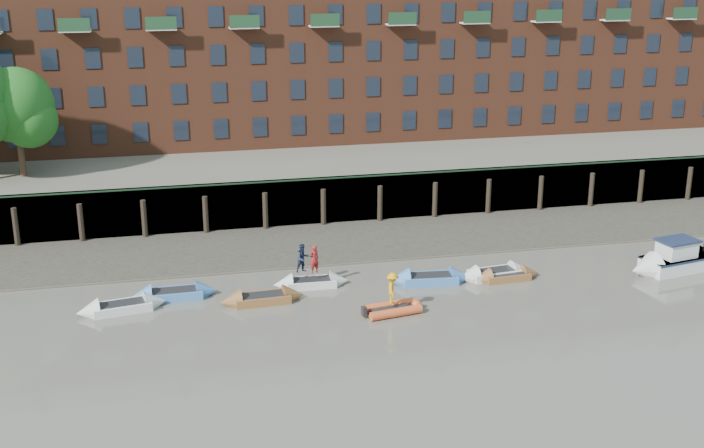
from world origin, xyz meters
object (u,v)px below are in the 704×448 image
object	(u,v)px
rowboat_1	(174,294)
rowboat_2	(262,299)
person_rower_b	(303,258)
rib_tender	(394,309)
person_rower_a	(314,259)
rowboat_6	(506,276)
rowboat_5	(494,274)
motor_launch	(667,262)
rowboat_0	(122,307)
person_rib_crew	(393,289)
rowboat_3	(311,283)
rowboat_4	(430,279)

from	to	relation	value
rowboat_1	rowboat_2	distance (m)	4.96
person_rower_b	rowboat_1	bearing A→B (deg)	162.78
rib_tender	person_rower_a	distance (m)	5.89
rowboat_6	rowboat_1	bearing A→B (deg)	172.93
person_rower_b	person_rower_a	bearing A→B (deg)	-43.49
rowboat_5	rib_tender	bearing A→B (deg)	-159.01
rowboat_6	person_rower_b	world-z (taller)	person_rower_b
rowboat_5	motor_launch	distance (m)	10.44
rowboat_0	rowboat_1	bearing A→B (deg)	14.10
rib_tender	rowboat_5	bearing A→B (deg)	17.75
rowboat_2	motor_launch	distance (m)	24.03
rowboat_6	motor_launch	world-z (taller)	motor_launch
rowboat_5	person_rower_a	bearing A→B (deg)	168.68
rowboat_0	person_rower_a	xyz separation A→B (m)	(10.60, 1.19, 1.43)
rowboat_2	motor_launch	size ratio (longest dim) A/B	0.75
rowboat_2	rib_tender	distance (m)	7.23
rowboat_2	person_rib_crew	size ratio (longest dim) A/B	2.69
rowboat_2	rowboat_0	bearing A→B (deg)	173.64
rowboat_5	rowboat_3	bearing A→B (deg)	168.25
person_rib_crew	rowboat_5	bearing A→B (deg)	-48.17
rowboat_4	rowboat_5	bearing A→B (deg)	5.44
rowboat_1	person_rower_a	xyz separation A→B (m)	(7.83, -0.04, 1.42)
rowboat_0	rowboat_4	world-z (taller)	rowboat_4
rowboat_0	rowboat_5	distance (m)	21.11
rowboat_0	person_rower_a	bearing A→B (deg)	-3.57
rib_tender	motor_launch	distance (m)	17.55
rib_tender	person_rower_a	size ratio (longest dim) A/B	1.97
person_rower_a	person_rower_b	world-z (taller)	person_rower_b
rowboat_3	motor_launch	world-z (taller)	motor_launch
rowboat_4	rowboat_3	bearing A→B (deg)	177.56
rowboat_0	motor_launch	world-z (taller)	motor_launch
person_rib_crew	person_rower_a	bearing A→B (deg)	51.11
person_rower_b	rib_tender	bearing A→B (deg)	-69.07
person_rower_a	person_rib_crew	bearing A→B (deg)	104.23
rowboat_4	rowboat_5	world-z (taller)	rowboat_4
person_rower_a	rowboat_0	bearing A→B (deg)	-15.74
rowboat_6	person_rib_crew	bearing A→B (deg)	-160.40
rowboat_1	rib_tender	xyz separation A→B (m)	(11.28, -4.60, -0.01)
rowboat_3	motor_launch	size ratio (longest dim) A/B	0.70
motor_launch	person_rower_a	distance (m)	20.99
rowboat_3	rib_tender	xyz separation A→B (m)	(3.62, -4.65, 0.02)
rowboat_2	person_rower_b	bearing A→B (deg)	33.95
rowboat_1	person_rib_crew	xyz separation A→B (m)	(11.18, -4.59, 1.14)
person_rower_b	rowboat_5	bearing A→B (deg)	-24.95
rowboat_5	person_rower_b	xyz separation A→B (m)	(-11.10, 1.15, 1.44)
rowboat_4	person_rower_a	bearing A→B (deg)	178.16
rib_tender	motor_launch	size ratio (longest dim) A/B	0.52
rowboat_0	person_rib_crew	world-z (taller)	person_rib_crew
rowboat_1	rowboat_2	world-z (taller)	rowboat_1
rowboat_3	motor_launch	bearing A→B (deg)	-3.98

